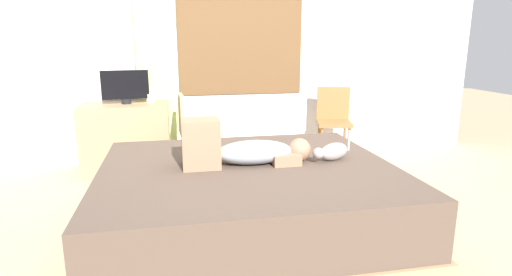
{
  "coord_description": "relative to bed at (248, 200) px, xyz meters",
  "views": [
    {
      "loc": [
        -0.58,
        -2.63,
        1.4
      ],
      "look_at": [
        0.01,
        0.33,
        0.67
      ],
      "focal_mm": 28.76,
      "sensor_mm": 36.0,
      "label": 1
    }
  ],
  "objects": [
    {
      "name": "chair_by_desk",
      "position": [
        -0.33,
        1.42,
        0.25
      ],
      "size": [
        0.4,
        0.4,
        0.86
      ],
      "color": "tan",
      "rests_on": "ground"
    },
    {
      "name": "back_wall_with_window",
      "position": [
        0.1,
        2.12,
        1.19
      ],
      "size": [
        6.4,
        0.14,
        2.9
      ],
      "color": "silver",
      "rests_on": "ground"
    },
    {
      "name": "cat",
      "position": [
        0.64,
        0.0,
        0.33
      ],
      "size": [
        0.34,
        0.2,
        0.21
      ],
      "color": "gray",
      "rests_on": "bed"
    },
    {
      "name": "desk",
      "position": [
        -1.01,
        1.72,
        0.11
      ],
      "size": [
        0.9,
        0.56,
        0.74
      ],
      "color": "#997A56",
      "rests_on": "ground"
    },
    {
      "name": "tv_monitor",
      "position": [
        -0.99,
        1.72,
        0.66
      ],
      "size": [
        0.48,
        0.1,
        0.35
      ],
      "color": "black",
      "rests_on": "desk"
    },
    {
      "name": "chair_spare",
      "position": [
        1.32,
        1.67,
        0.25
      ],
      "size": [
        0.46,
        0.46,
        0.86
      ],
      "color": "brown",
      "rests_on": "ground"
    },
    {
      "name": "bed",
      "position": [
        0.0,
        0.0,
        0.0
      ],
      "size": [
        2.12,
        1.83,
        0.52
      ],
      "color": "#997A56",
      "rests_on": "ground"
    },
    {
      "name": "cup",
      "position": [
        -0.74,
        1.76,
        0.53
      ],
      "size": [
        0.08,
        0.08,
        0.09
      ],
      "primitive_type": "cylinder",
      "color": "white",
      "rests_on": "desk"
    },
    {
      "name": "person_lying",
      "position": [
        -0.04,
        0.04,
        0.38
      ],
      "size": [
        0.94,
        0.28,
        0.34
      ],
      "color": "#8C939E",
      "rests_on": "bed"
    },
    {
      "name": "curtain_left",
      "position": [
        -0.67,
        2.0,
        0.99
      ],
      "size": [
        0.44,
        0.06,
        2.5
      ],
      "primitive_type": "cube",
      "color": "#ADCC75",
      "rests_on": "ground"
    },
    {
      "name": "ground_plane",
      "position": [
        0.09,
        -0.13,
        -0.26
      ],
      "size": [
        16.0,
        16.0,
        0.0
      ],
      "primitive_type": "plane",
      "color": "tan"
    }
  ]
}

